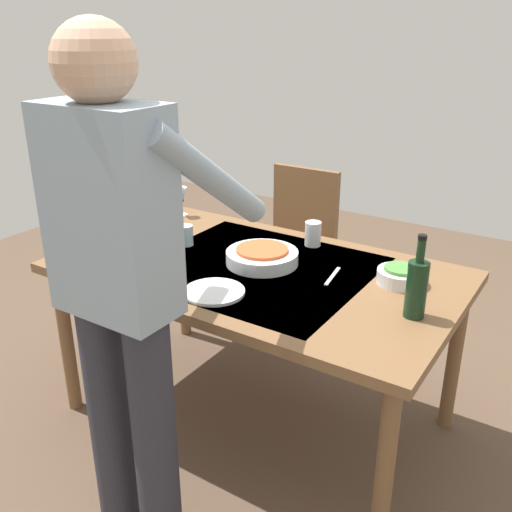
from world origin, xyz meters
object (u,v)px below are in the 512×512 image
at_px(dining_table, 256,282).
at_px(chair_near, 296,239).
at_px(wine_glass_right, 81,230).
at_px(water_cup_near_left, 158,242).
at_px(wine_glass_left, 181,196).
at_px(person_server, 122,282).
at_px(serving_bowl_pasta, 263,256).
at_px(wine_bottle, 417,287).
at_px(water_cup_far_left, 313,234).
at_px(water_cup_near_right, 186,235).
at_px(side_bowl_salad, 401,275).
at_px(dinner_plate_near, 214,292).

height_order(dining_table, chair_near, chair_near).
relative_size(wine_glass_right, water_cup_near_left, 1.43).
distance_m(wine_glass_left, wine_glass_right, 0.63).
height_order(person_server, wine_glass_right, person_server).
height_order(person_server, serving_bowl_pasta, person_server).
bearing_deg(serving_bowl_pasta, wine_bottle, 171.18).
bearing_deg(serving_bowl_pasta, chair_near, -70.51).
xyz_separation_m(wine_glass_right, water_cup_far_left, (-0.79, -0.62, -0.05)).
bearing_deg(wine_bottle, water_cup_near_left, 2.25).
distance_m(person_server, serving_bowl_pasta, 0.81).
xyz_separation_m(water_cup_near_right, serving_bowl_pasta, (-0.41, -0.01, -0.01)).
bearing_deg(person_server, serving_bowl_pasta, -89.84).
relative_size(dining_table, water_cup_near_right, 17.64).
distance_m(chair_near, wine_bottle, 1.37).
xyz_separation_m(water_cup_far_left, serving_bowl_pasta, (0.08, 0.30, -0.02)).
bearing_deg(side_bowl_salad, water_cup_near_left, 15.48).
bearing_deg(water_cup_near_left, wine_glass_right, 32.13).
relative_size(dining_table, person_server, 0.96).
height_order(dining_table, wine_bottle, wine_bottle).
height_order(wine_bottle, water_cup_near_left, wine_bottle).
relative_size(chair_near, wine_glass_left, 6.03).
height_order(chair_near, wine_glass_left, chair_near).
relative_size(person_server, wine_bottle, 5.71).
distance_m(wine_bottle, wine_glass_left, 1.43).
distance_m(wine_bottle, dinner_plate_near, 0.73).
xyz_separation_m(wine_bottle, wine_glass_left, (1.37, -0.41, -0.01)).
relative_size(person_server, serving_bowl_pasta, 5.63).
relative_size(water_cup_near_right, dinner_plate_near, 0.40).
xyz_separation_m(dining_table, person_server, (-0.01, 0.74, 0.29)).
distance_m(wine_glass_right, dinner_plate_near, 0.72).
bearing_deg(wine_bottle, dining_table, -4.89).
bearing_deg(wine_glass_right, wine_bottle, -171.07).
bearing_deg(water_cup_far_left, water_cup_near_left, 41.14).
xyz_separation_m(chair_near, side_bowl_salad, (-0.83, 0.69, 0.24)).
bearing_deg(water_cup_near_left, chair_near, -98.97).
bearing_deg(person_server, side_bowl_salad, -120.92).
height_order(water_cup_near_right, side_bowl_salad, water_cup_near_right).
height_order(wine_glass_left, serving_bowl_pasta, wine_glass_left).
xyz_separation_m(water_cup_near_right, dinner_plate_near, (-0.40, 0.33, -0.04)).
distance_m(dining_table, serving_bowl_pasta, 0.11).
xyz_separation_m(chair_near, water_cup_far_left, (-0.36, 0.51, 0.26)).
bearing_deg(water_cup_far_left, wine_glass_right, 38.21).
bearing_deg(water_cup_near_right, serving_bowl_pasta, -179.21).
relative_size(wine_glass_left, wine_glass_right, 1.00).
height_order(wine_glass_right, water_cup_near_left, wine_glass_right).
relative_size(chair_near, water_cup_far_left, 8.28).
bearing_deg(chair_near, water_cup_near_right, 81.76).
height_order(dining_table, water_cup_near_left, water_cup_near_left).
relative_size(wine_bottle, water_cup_near_right, 3.20).
bearing_deg(water_cup_near_left, water_cup_far_left, -138.86).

